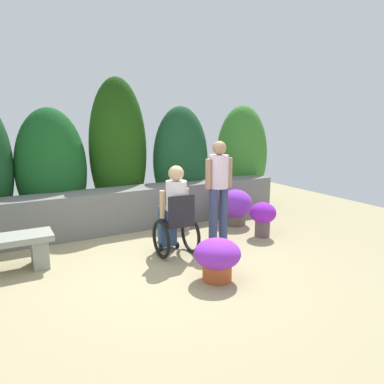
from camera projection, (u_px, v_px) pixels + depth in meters
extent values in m
plane|color=tan|center=(159.00, 266.00, 4.97)|extent=(11.49, 11.49, 0.00)
cube|color=slate|center=(116.00, 210.00, 6.49)|extent=(6.60, 0.58, 0.74)
ellipsoid|color=#154C1D|center=(52.00, 170.00, 6.45)|extent=(1.22, 0.86, 2.17)
ellipsoid|color=#1B430E|center=(118.00, 150.00, 6.99)|extent=(1.12, 0.78, 2.74)
ellipsoid|color=#184524|center=(181.00, 161.00, 7.51)|extent=(1.19, 0.84, 2.22)
ellipsoid|color=#377B2B|center=(242.00, 156.00, 8.36)|extent=(1.28, 0.89, 2.26)
cube|color=gray|center=(40.00, 252.00, 4.94)|extent=(0.20, 0.40, 0.39)
cube|color=black|center=(176.00, 222.00, 5.27)|extent=(0.40, 0.40, 0.06)
cube|color=black|center=(182.00, 210.00, 5.07)|extent=(0.40, 0.04, 0.40)
cube|color=black|center=(167.00, 242.00, 5.62)|extent=(0.28, 0.12, 0.03)
torus|color=black|center=(161.00, 239.00, 5.20)|extent=(0.05, 0.56, 0.56)
torus|color=black|center=(190.00, 234.00, 5.43)|extent=(0.05, 0.56, 0.56)
cylinder|color=black|center=(161.00, 248.00, 5.51)|extent=(0.03, 0.10, 0.10)
cylinder|color=black|center=(177.00, 245.00, 5.64)|extent=(0.03, 0.10, 0.10)
cube|color=#2E4F7B|center=(173.00, 213.00, 5.33)|extent=(0.30, 0.40, 0.16)
cube|color=#2E4F7B|center=(167.00, 232.00, 5.57)|extent=(0.26, 0.14, 0.43)
cylinder|color=silver|center=(176.00, 198.00, 5.18)|extent=(0.30, 0.30, 0.50)
cylinder|color=tan|center=(163.00, 204.00, 5.16)|extent=(0.08, 0.08, 0.40)
cylinder|color=tan|center=(186.00, 201.00, 5.34)|extent=(0.08, 0.08, 0.40)
sphere|color=tan|center=(176.00, 173.00, 5.11)|extent=(0.22, 0.22, 0.22)
cylinder|color=#374067|center=(213.00, 216.00, 5.83)|extent=(0.14, 0.14, 0.89)
cylinder|color=#374067|center=(223.00, 214.00, 5.92)|extent=(0.14, 0.14, 0.89)
cylinder|color=silver|center=(219.00, 172.00, 5.73)|extent=(0.30, 0.30, 0.53)
cylinder|color=#AA7C5B|center=(208.00, 174.00, 5.64)|extent=(0.09, 0.09, 0.47)
cylinder|color=#AA7C5B|center=(229.00, 172.00, 5.83)|extent=(0.09, 0.09, 0.47)
sphere|color=#AA7C5B|center=(219.00, 148.00, 5.66)|extent=(0.22, 0.22, 0.22)
cylinder|color=brown|center=(235.00, 218.00, 6.87)|extent=(0.39, 0.39, 0.25)
ellipsoid|color=#325E20|center=(235.00, 208.00, 6.84)|extent=(0.43, 0.43, 0.19)
ellipsoid|color=purple|center=(236.00, 204.00, 6.82)|extent=(0.62, 0.62, 0.54)
cylinder|color=#A84A24|center=(217.00, 270.00, 4.52)|extent=(0.36, 0.36, 0.24)
ellipsoid|color=#20611F|center=(217.00, 258.00, 4.49)|extent=(0.40, 0.40, 0.13)
ellipsoid|color=purple|center=(217.00, 254.00, 4.48)|extent=(0.58, 0.58, 0.37)
cylinder|color=#5F494D|center=(262.00, 227.00, 6.19)|extent=(0.25, 0.25, 0.32)
ellipsoid|color=#12511A|center=(263.00, 216.00, 6.14)|extent=(0.28, 0.28, 0.12)
ellipsoid|color=purple|center=(263.00, 213.00, 6.13)|extent=(0.45, 0.45, 0.35)
cylinder|color=gray|center=(182.00, 221.00, 6.57)|extent=(0.30, 0.30, 0.29)
ellipsoid|color=#0A4D23|center=(182.00, 212.00, 6.53)|extent=(0.33, 0.33, 0.10)
ellipsoid|color=purple|center=(182.00, 209.00, 6.52)|extent=(0.42, 0.42, 0.29)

